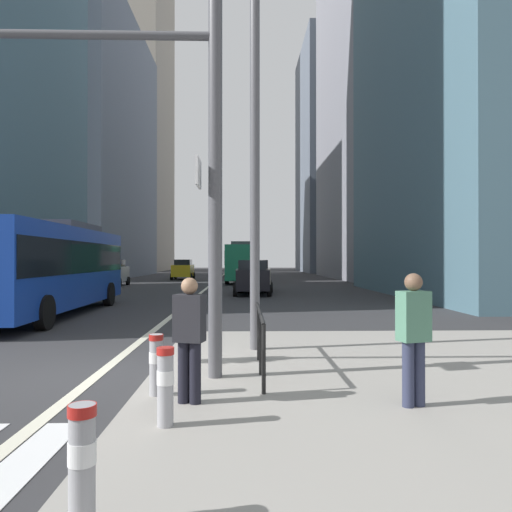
{
  "coord_description": "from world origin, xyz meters",
  "views": [
    {
      "loc": [
        2.52,
        -8.32,
        2.02
      ],
      "look_at": [
        3.71,
        37.16,
        2.28
      ],
      "focal_mm": 33.6,
      "sensor_mm": 36.0,
      "label": 1
    }
  ],
  "objects_px": {
    "car_receding_near": "(255,275)",
    "car_oncoming_far": "(183,269)",
    "city_bus_red_distant": "(240,260)",
    "car_oncoming_mid": "(111,273)",
    "traffic_signal_gantry": "(75,124)",
    "pedestrian_walking": "(414,332)",
    "bollard_front": "(82,461)",
    "bollard_right": "(156,361)",
    "street_lamp_post": "(255,101)",
    "bollard_left": "(165,382)",
    "pedestrian_waiting": "(189,334)",
    "city_bus_blue_oncoming": "(49,264)",
    "city_bus_red_receding": "(243,261)",
    "car_receding_far": "(251,277)"
  },
  "relations": [
    {
      "from": "bollard_right",
      "to": "city_bus_red_receding",
      "type": "bearing_deg",
      "value": 88.04
    },
    {
      "from": "car_oncoming_mid",
      "to": "bollard_left",
      "type": "distance_m",
      "value": 31.59
    },
    {
      "from": "car_oncoming_far",
      "to": "city_bus_red_distant",
      "type": "bearing_deg",
      "value": 66.94
    },
    {
      "from": "pedestrian_waiting",
      "to": "car_receding_near",
      "type": "bearing_deg",
      "value": 86.47
    },
    {
      "from": "car_receding_far",
      "to": "car_receding_near",
      "type": "bearing_deg",
      "value": 83.32
    },
    {
      "from": "city_bus_blue_oncoming",
      "to": "bollard_front",
      "type": "distance_m",
      "value": 15.06
    },
    {
      "from": "car_receding_far",
      "to": "street_lamp_post",
      "type": "xyz_separation_m",
      "value": [
        -0.21,
        -17.14,
        4.29
      ]
    },
    {
      "from": "bollard_left",
      "to": "bollard_right",
      "type": "distance_m",
      "value": 1.26
    },
    {
      "from": "car_oncoming_far",
      "to": "bollard_right",
      "type": "relative_size",
      "value": 5.42
    },
    {
      "from": "city_bus_red_distant",
      "to": "car_oncoming_mid",
      "type": "bearing_deg",
      "value": -111.49
    },
    {
      "from": "bollard_front",
      "to": "pedestrian_waiting",
      "type": "xyz_separation_m",
      "value": [
        0.41,
        2.9,
        0.41
      ]
    },
    {
      "from": "city_bus_blue_oncoming",
      "to": "traffic_signal_gantry",
      "type": "distance_m",
      "value": 10.75
    },
    {
      "from": "car_oncoming_mid",
      "to": "bollard_front",
      "type": "relative_size",
      "value": 4.89
    },
    {
      "from": "bollard_left",
      "to": "bollard_right",
      "type": "xyz_separation_m",
      "value": [
        -0.33,
        1.22,
        -0.02
      ]
    },
    {
      "from": "car_receding_near",
      "to": "street_lamp_post",
      "type": "xyz_separation_m",
      "value": [
        -0.5,
        -19.64,
        4.29
      ]
    },
    {
      "from": "city_bus_red_distant",
      "to": "bollard_left",
      "type": "xyz_separation_m",
      "value": [
        -0.43,
        -54.03,
        -1.2
      ]
    },
    {
      "from": "city_bus_red_receding",
      "to": "pedestrian_waiting",
      "type": "bearing_deg",
      "value": -91.13
    },
    {
      "from": "city_bus_red_receding",
      "to": "bollard_left",
      "type": "height_order",
      "value": "city_bus_red_receding"
    },
    {
      "from": "car_receding_far",
      "to": "bollard_front",
      "type": "bearing_deg",
      "value": -93.74
    },
    {
      "from": "car_receding_near",
      "to": "bollard_left",
      "type": "distance_m",
      "value": 24.2
    },
    {
      "from": "bollard_front",
      "to": "bollard_left",
      "type": "height_order",
      "value": "bollard_left"
    },
    {
      "from": "city_bus_red_receding",
      "to": "car_receding_near",
      "type": "relative_size",
      "value": 2.67
    },
    {
      "from": "car_oncoming_mid",
      "to": "car_oncoming_far",
      "type": "xyz_separation_m",
      "value": [
        3.91,
        10.97,
        0.0
      ]
    },
    {
      "from": "street_lamp_post",
      "to": "bollard_left",
      "type": "height_order",
      "value": "street_lamp_post"
    },
    {
      "from": "city_bus_red_receding",
      "to": "bollard_front",
      "type": "height_order",
      "value": "city_bus_red_receding"
    },
    {
      "from": "car_oncoming_far",
      "to": "bollard_right",
      "type": "xyz_separation_m",
      "value": [
        4.67,
        -40.06,
        -0.38
      ]
    },
    {
      "from": "car_receding_far",
      "to": "bollard_front",
      "type": "xyz_separation_m",
      "value": [
        -1.55,
        -23.7,
        -0.36
      ]
    },
    {
      "from": "pedestrian_walking",
      "to": "car_oncoming_far",
      "type": "bearing_deg",
      "value": 101.17
    },
    {
      "from": "traffic_signal_gantry",
      "to": "pedestrian_walking",
      "type": "xyz_separation_m",
      "value": [
        4.81,
        -1.55,
        -3.05
      ]
    },
    {
      "from": "bollard_front",
      "to": "city_bus_red_receding",
      "type": "bearing_deg",
      "value": 88.34
    },
    {
      "from": "car_receding_far",
      "to": "street_lamp_post",
      "type": "bearing_deg",
      "value": -90.7
    },
    {
      "from": "city_bus_red_distant",
      "to": "car_receding_far",
      "type": "distance_m",
      "value": 32.4
    },
    {
      "from": "city_bus_red_receding",
      "to": "city_bus_blue_oncoming",
      "type": "bearing_deg",
      "value": -105.88
    },
    {
      "from": "city_bus_red_distant",
      "to": "car_oncoming_mid",
      "type": "height_order",
      "value": "city_bus_red_distant"
    },
    {
      "from": "bollard_left",
      "to": "pedestrian_walking",
      "type": "bearing_deg",
      "value": 11.91
    },
    {
      "from": "car_oncoming_far",
      "to": "bollard_right",
      "type": "bearing_deg",
      "value": -83.35
    },
    {
      "from": "bollard_right",
      "to": "pedestrian_walking",
      "type": "distance_m",
      "value": 3.44
    },
    {
      "from": "city_bus_blue_oncoming",
      "to": "street_lamp_post",
      "type": "bearing_deg",
      "value": -45.62
    },
    {
      "from": "car_oncoming_mid",
      "to": "car_oncoming_far",
      "type": "distance_m",
      "value": 11.65
    },
    {
      "from": "traffic_signal_gantry",
      "to": "pedestrian_walking",
      "type": "relative_size",
      "value": 3.89
    },
    {
      "from": "car_receding_near",
      "to": "car_oncoming_far",
      "type": "height_order",
      "value": "same"
    },
    {
      "from": "bollard_right",
      "to": "pedestrian_walking",
      "type": "xyz_separation_m",
      "value": [
        3.36,
        -0.58,
        0.47
      ]
    },
    {
      "from": "city_bus_blue_oncoming",
      "to": "city_bus_red_distant",
      "type": "relative_size",
      "value": 0.97
    },
    {
      "from": "bollard_front",
      "to": "pedestrian_walking",
      "type": "xyz_separation_m",
      "value": [
        3.27,
        2.7,
        0.45
      ]
    },
    {
      "from": "city_bus_blue_oncoming",
      "to": "bollard_right",
      "type": "bearing_deg",
      "value": -61.66
    },
    {
      "from": "car_receding_near",
      "to": "car_receding_far",
      "type": "relative_size",
      "value": 0.92
    },
    {
      "from": "traffic_signal_gantry",
      "to": "car_receding_far",
      "type": "bearing_deg",
      "value": 80.97
    },
    {
      "from": "car_oncoming_far",
      "to": "pedestrian_walking",
      "type": "xyz_separation_m",
      "value": [
        8.03,
        -40.64,
        0.09
      ]
    },
    {
      "from": "bollard_front",
      "to": "bollard_right",
      "type": "distance_m",
      "value": 3.28
    },
    {
      "from": "city_bus_red_distant",
      "to": "car_receding_near",
      "type": "relative_size",
      "value": 2.66
    }
  ]
}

